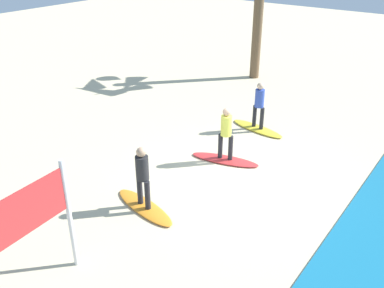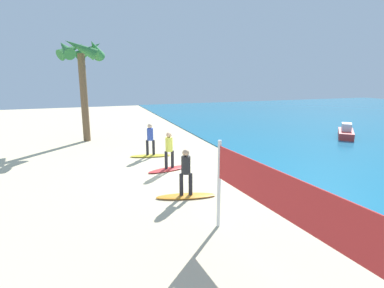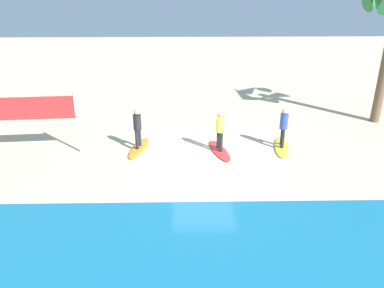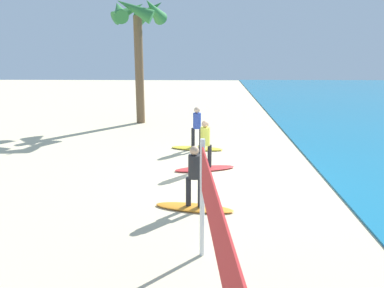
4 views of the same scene
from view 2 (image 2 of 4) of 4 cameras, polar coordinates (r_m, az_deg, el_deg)
name	(u,v)px [view 2 (image 2 of 4)]	position (r m, az deg, el deg)	size (l,w,h in m)	color
ground_plane	(192,172)	(13.92, -0.08, -5.12)	(60.00, 60.00, 0.00)	beige
surfboard_yellow	(151,156)	(16.63, -7.46, -2.09)	(2.10, 0.56, 0.09)	yellow
surfer_yellow	(150,137)	(16.40, -7.56, 1.26)	(0.32, 0.46, 1.64)	#232328
surfboard_red	(169,169)	(14.27, -4.09, -4.51)	(2.10, 0.56, 0.09)	red
surfer_red	(169,148)	(14.01, -4.15, -0.63)	(0.32, 0.45, 1.64)	#232328
surfboard_orange	(186,196)	(11.22, -1.09, -9.37)	(2.10, 0.56, 0.09)	orange
surfer_orange	(186,169)	(10.88, -1.11, -4.53)	(0.32, 0.45, 1.64)	#232328
volleyball_net	(368,247)	(5.46, 29.16, -15.91)	(9.07, 0.78, 2.50)	silver
palm_tree	(81,59)	(20.99, -19.37, 14.33)	(2.88, 3.03, 6.38)	brown
boat_red	(346,132)	(23.50, 26.03, 1.88)	(2.66, 2.57, 0.94)	red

